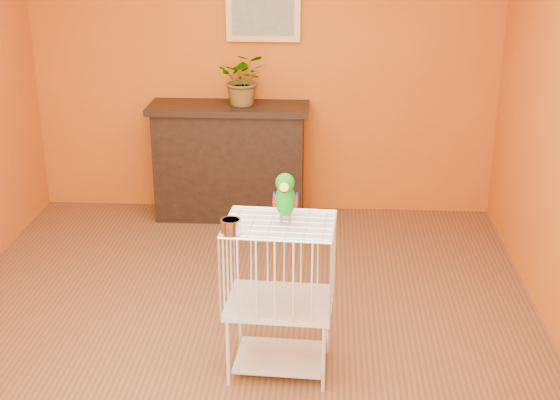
{
  "coord_description": "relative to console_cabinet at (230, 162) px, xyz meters",
  "views": [
    {
      "loc": [
        0.55,
        -4.35,
        2.55
      ],
      "look_at": [
        0.3,
        -0.36,
        1.05
      ],
      "focal_mm": 50.0,
      "sensor_mm": 36.0,
      "label": 1
    }
  ],
  "objects": [
    {
      "name": "ground",
      "position": [
        0.28,
        -2.02,
        -0.5
      ],
      "size": [
        4.5,
        4.5,
        0.0
      ],
      "primitive_type": "plane",
      "color": "brown",
      "rests_on": "ground"
    },
    {
      "name": "room_shell",
      "position": [
        0.28,
        -2.02,
        1.08
      ],
      "size": [
        4.5,
        4.5,
        4.5
      ],
      "color": "#C85B12",
      "rests_on": "ground"
    },
    {
      "name": "birdcage",
      "position": [
        0.58,
        -2.41,
        -0.02
      ],
      "size": [
        0.62,
        0.49,
        0.92
      ],
      "rotation": [
        0.0,
        0.0,
        -0.05
      ],
      "color": "silver",
      "rests_on": "ground"
    },
    {
      "name": "feed_cup",
      "position": [
        0.33,
        -2.57,
        0.47
      ],
      "size": [
        0.11,
        0.11,
        0.08
      ],
      "primitive_type": "cylinder",
      "color": "silver",
      "rests_on": "birdcage"
    },
    {
      "name": "potted_plant",
      "position": [
        0.14,
        0.03,
        0.67
      ],
      "size": [
        0.41,
        0.45,
        0.34
      ],
      "primitive_type": "imported",
      "rotation": [
        0.0,
        0.0,
        0.02
      ],
      "color": "#26722D",
      "rests_on": "console_cabinet"
    },
    {
      "name": "framed_picture",
      "position": [
        0.28,
        0.2,
        1.25
      ],
      "size": [
        0.62,
        0.04,
        0.5
      ],
      "color": "#BE8C44",
      "rests_on": "room_shell"
    },
    {
      "name": "console_cabinet",
      "position": [
        0.0,
        0.0,
        0.0
      ],
      "size": [
        1.35,
        0.48,
        1.0
      ],
      "color": "black",
      "rests_on": "ground"
    },
    {
      "name": "parrot",
      "position": [
        0.61,
        -2.39,
        0.57
      ],
      "size": [
        0.14,
        0.26,
        0.3
      ],
      "rotation": [
        0.0,
        0.0,
        -0.01
      ],
      "color": "#59544C",
      "rests_on": "birdcage"
    }
  ]
}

